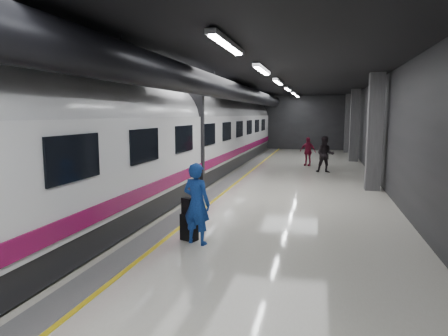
# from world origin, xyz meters

# --- Properties ---
(ground) EXTENTS (40.00, 40.00, 0.00)m
(ground) POSITION_xyz_m (0.00, 0.00, 0.00)
(ground) COLOR silver
(ground) RESTS_ON ground
(platform_hall) EXTENTS (10.02, 40.02, 4.51)m
(platform_hall) POSITION_xyz_m (-0.29, 0.96, 3.54)
(platform_hall) COLOR black
(platform_hall) RESTS_ON ground
(train) EXTENTS (3.05, 38.00, 4.05)m
(train) POSITION_xyz_m (-3.25, -0.00, 2.07)
(train) COLOR black
(train) RESTS_ON ground
(traveler_main) EXTENTS (0.78, 0.62, 1.86)m
(traveler_main) POSITION_xyz_m (-0.13, -5.91, 0.93)
(traveler_main) COLOR blue
(traveler_main) RESTS_ON ground
(suitcase_main) EXTENTS (0.44, 0.36, 0.62)m
(suitcase_main) POSITION_xyz_m (-0.38, -5.71, 0.31)
(suitcase_main) COLOR black
(suitcase_main) RESTS_ON ground
(shoulder_bag) EXTENTS (0.33, 0.28, 0.39)m
(shoulder_bag) POSITION_xyz_m (-0.40, -5.74, 0.82)
(shoulder_bag) COLOR black
(shoulder_bag) RESTS_ON suitcase_main
(traveler_far_a) EXTENTS (0.91, 0.71, 1.85)m
(traveler_far_a) POSITION_xyz_m (2.78, 6.39, 0.92)
(traveler_far_a) COLOR black
(traveler_far_a) RESTS_ON ground
(traveler_far_b) EXTENTS (1.04, 0.72, 1.64)m
(traveler_far_b) POSITION_xyz_m (1.82, 9.03, 0.82)
(traveler_far_b) COLOR maroon
(traveler_far_b) RESTS_ON ground
(suitcase_far) EXTENTS (0.40, 0.29, 0.54)m
(suitcase_far) POSITION_xyz_m (2.67, 12.18, 0.27)
(suitcase_far) COLOR black
(suitcase_far) RESTS_ON ground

